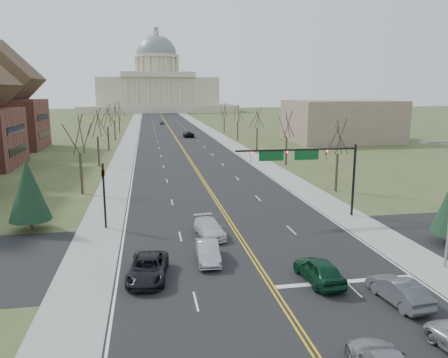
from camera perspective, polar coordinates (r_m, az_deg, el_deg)
name	(u,v)px	position (r m, az deg, el deg)	size (l,w,h in m)	color
ground	(268,281)	(29.67, 5.75, -13.12)	(600.00, 600.00, 0.00)	#3C4B25
road	(171,131)	(136.69, -6.88, 6.20)	(20.00, 380.00, 0.01)	black
cross_road	(247,249)	(35.04, 3.06, -9.12)	(120.00, 14.00, 0.01)	black
sidewalk_left	(132,132)	(136.56, -11.94, 6.03)	(4.00, 380.00, 0.03)	gray
sidewalk_right	(210,131)	(137.88, -1.86, 6.32)	(4.00, 380.00, 0.03)	gray
center_line	(171,131)	(136.69, -6.88, 6.20)	(0.42, 380.00, 0.01)	gold
edge_line_left	(139,132)	(136.51, -11.01, 6.07)	(0.15, 380.00, 0.01)	silver
edge_line_right	(203,131)	(137.58, -2.78, 6.30)	(0.15, 380.00, 0.01)	silver
stop_bar	(346,282)	(30.49, 15.59, -12.78)	(9.50, 0.50, 0.01)	silver
capitol	(158,88)	(275.95, -8.65, 11.71)	(90.00, 60.00, 50.00)	beige
signal_mast	(306,160)	(42.68, 10.64, 2.43)	(12.12, 0.44, 7.20)	black
signal_left	(104,189)	(40.55, -15.42, -1.21)	(0.32, 0.36, 6.00)	black
tree_r_0	(338,139)	(55.29, 14.70, 5.09)	(3.74, 3.74, 8.50)	#34291E
tree_l_0	(79,137)	(54.78, -18.43, 5.24)	(3.96, 3.96, 9.00)	#34291E
tree_r_1	(287,126)	(73.85, 8.23, 6.86)	(3.74, 3.74, 8.50)	#34291E
tree_l_1	(97,124)	(74.55, -16.27, 6.86)	(3.96, 3.96, 9.00)	#34291E
tree_r_2	(257,119)	(93.01, 4.36, 7.86)	(3.74, 3.74, 8.50)	#34291E
tree_l_2	(107,117)	(94.42, -15.00, 7.80)	(3.96, 3.96, 9.00)	#34291E
tree_r_3	(238,114)	(112.47, 1.81, 8.50)	(3.74, 3.74, 8.50)	#34291E
tree_l_3	(114,113)	(114.34, -14.18, 8.41)	(3.96, 3.96, 9.00)	#34291E
tree_r_4	(224,110)	(132.08, 0.02, 8.94)	(3.74, 3.74, 8.50)	#34291E
tree_l_4	(119,109)	(134.28, -13.59, 8.84)	(3.96, 3.96, 9.00)	#34291E
conifer_l	(28,190)	(42.16, -24.19, -1.29)	(3.64, 3.64, 6.50)	#34291E
bldg_right_mass	(341,121)	(112.70, 15.06, 7.34)	(25.00, 20.00, 10.00)	#786655
car_nb_inner_lead	(319,270)	(29.74, 12.30, -11.54)	(1.93, 4.79, 1.63)	#0B311C
car_nb_outer_lead	(399,290)	(28.46, 21.86, -13.35)	(1.59, 4.56, 1.50)	#4A4C52
car_sb_inner_lead	(208,252)	(32.39, -2.13, -9.48)	(1.55, 4.43, 1.46)	#9A9BA1
car_sb_outer_lead	(148,268)	(29.99, -9.93, -11.40)	(2.45, 5.32, 1.48)	black
car_sb_inner_second	(209,228)	(37.74, -1.93, -6.43)	(2.01, 4.93, 1.43)	silver
car_far_nb	(189,134)	(119.08, -4.65, 5.86)	(2.60, 5.65, 1.57)	black
car_far_sb	(162,122)	(166.40, -8.11, 7.32)	(1.57, 3.91, 1.33)	#4B4D53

